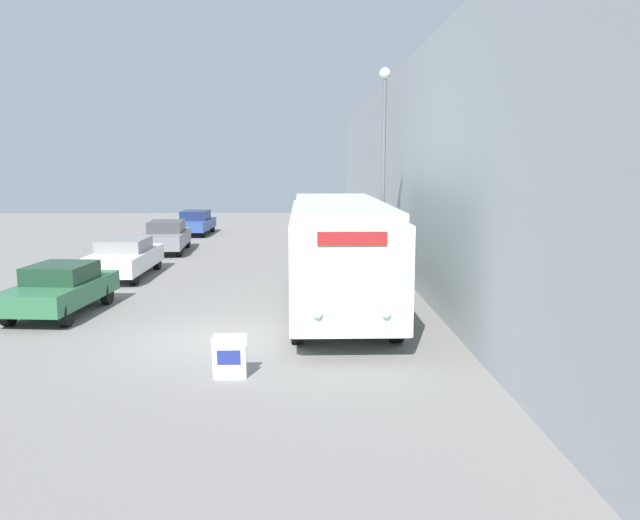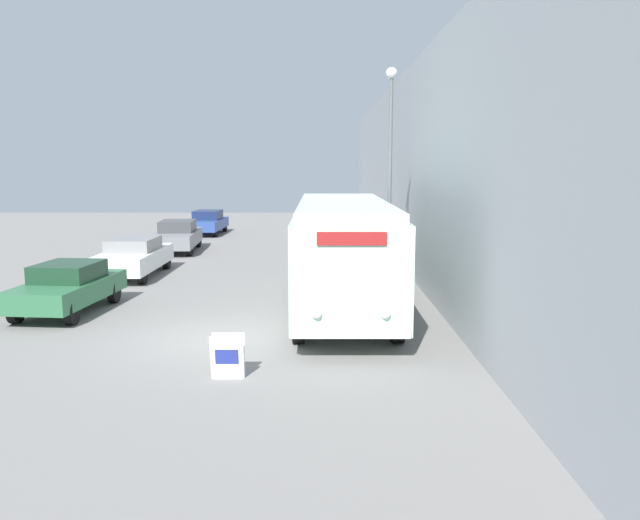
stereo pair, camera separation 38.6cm
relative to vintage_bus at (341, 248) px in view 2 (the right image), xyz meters
The scene contains 9 objects.
ground_plane 4.84m from the vintage_bus, 133.62° to the right, with size 80.00×80.00×0.00m, color slate.
building_wall_right 7.65m from the vintage_bus, 66.84° to the left, with size 0.30×60.00×7.87m.
vintage_bus is the anchor object (origin of this frame).
sign_board 6.58m from the vintage_bus, 112.62° to the right, with size 0.65×0.33×0.88m.
streetlamp 4.03m from the vintage_bus, 56.96° to the left, with size 0.36×0.36×7.18m.
parked_car_near 7.89m from the vintage_bus, behind, with size 2.18×4.19×1.41m.
parked_car_mid 9.51m from the vintage_bus, 144.51° to the left, with size 1.95×4.71×1.43m.
parked_car_far 14.34m from the vintage_bus, 121.82° to the left, with size 2.10×4.62×1.49m.
parked_car_distant 21.15m from the vintage_bus, 110.63° to the left, with size 1.93×4.40×1.43m.
Camera 2 is at (2.44, -14.47, 4.16)m, focal length 35.00 mm.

